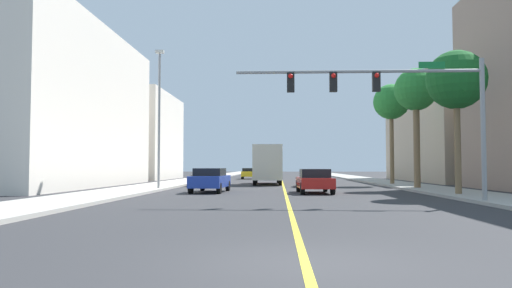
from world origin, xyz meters
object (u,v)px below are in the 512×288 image
street_lamp (159,112)px  palm_far (391,103)px  car_blue (210,180)px  car_gray (208,177)px  palm_near (456,81)px  delivery_truck (267,164)px  car_red (315,181)px  traffic_signal_mast (395,95)px  palm_mid (416,92)px  car_yellow (249,173)px  car_silver (311,177)px

street_lamp → palm_far: street_lamp is taller
car_blue → street_lamp: bearing=150.5°
car_gray → street_lamp: bearing=76.3°
palm_near → delivery_truck: (-10.24, 16.23, -4.26)m
car_blue → car_red: size_ratio=1.07×
traffic_signal_mast → car_gray: 21.66m
palm_far → car_blue: (-13.54, -11.18, -6.08)m
street_lamp → car_red: street_lamp is taller
street_lamp → delivery_truck: bearing=56.0°
palm_mid → car_blue: palm_mid is taller
car_red → car_yellow: bearing=98.3°
traffic_signal_mast → delivery_truck: bearing=105.8°
street_lamp → palm_mid: 17.34m
traffic_signal_mast → car_gray: size_ratio=2.32×
car_gray → delivery_truck: size_ratio=0.56×
street_lamp → palm_mid: size_ratio=1.14×
traffic_signal_mast → car_yellow: size_ratio=2.68×
palm_mid → car_blue: bearing=-164.2°
street_lamp → car_blue: bearing=-32.2°
traffic_signal_mast → car_silver: (-2.41, 16.76, -3.88)m
car_blue → delivery_truck: delivery_truck is taller
car_red → car_gray: bearing=123.9°
palm_mid → car_silver: palm_mid is taller
street_lamp → car_yellow: street_lamp is taller
car_red → car_gray: (-7.89, 10.82, -0.01)m
street_lamp → palm_mid: bearing=4.8°
traffic_signal_mast → car_red: 8.99m
car_blue → car_silver: size_ratio=1.03×
palm_mid → car_red: (-7.22, -4.52, -5.89)m
palm_near → car_gray: palm_near is taller
palm_far → traffic_signal_mast: bearing=-102.9°
car_blue → car_silver: bearing=54.5°
palm_far → car_red: palm_far is taller
car_silver → delivery_truck: size_ratio=0.53×
car_gray → car_yellow: car_yellow is taller
street_lamp → car_silver: bearing=30.2°
car_gray → traffic_signal_mast: bearing=121.8°
palm_mid → delivery_truck: (-10.28, 8.86, -4.86)m
car_red → delivery_truck: bearing=100.7°
palm_mid → street_lamp: bearing=-175.2°
car_yellow → palm_near: bearing=-70.9°
street_lamp → palm_far: 19.49m
palm_far → palm_near: bearing=-90.5°
delivery_truck → traffic_signal_mast: bearing=-75.7°
palm_mid → car_silver: size_ratio=1.86×
street_lamp → delivery_truck: size_ratio=1.12×
traffic_signal_mast → street_lamp: (-12.85, 10.67, 0.56)m
street_lamp → car_blue: size_ratio=2.05×
street_lamp → palm_mid: (17.22, 1.43, 1.45)m
traffic_signal_mast → palm_far: size_ratio=1.27×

